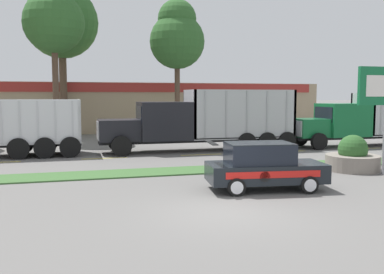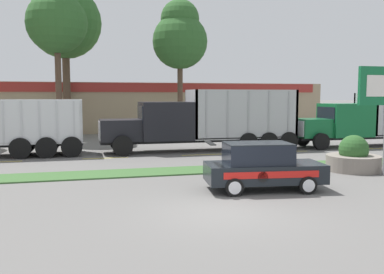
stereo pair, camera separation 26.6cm
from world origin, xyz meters
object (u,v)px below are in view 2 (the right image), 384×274
(dump_truck_trail, at_px, (367,123))
(stone_planter, at_px, (353,158))
(rally_car, at_px, (262,166))
(dump_truck_mid, at_px, (187,124))

(dump_truck_trail, xyz_separation_m, stone_planter, (-6.63, -8.02, -0.99))
(rally_car, height_order, stone_planter, rally_car)
(dump_truck_mid, distance_m, rally_car, 11.11)
(dump_truck_mid, distance_m, stone_planter, 10.16)
(dump_truck_trail, relative_size, rally_car, 2.76)
(dump_truck_trail, distance_m, rally_car, 16.21)
(dump_truck_mid, height_order, stone_planter, dump_truck_mid)
(dump_truck_mid, relative_size, dump_truck_trail, 1.01)
(dump_truck_mid, bearing_deg, rally_car, -90.17)
(dump_truck_mid, xyz_separation_m, rally_car, (-0.03, -11.08, -0.77))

